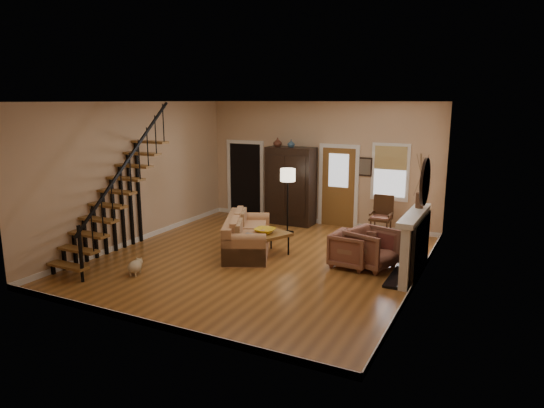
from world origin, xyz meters
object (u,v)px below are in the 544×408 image
at_px(sofa, 247,235).
at_px(armchair_left, 352,250).
at_px(armoire, 291,186).
at_px(armchair_right, 372,248).
at_px(floor_lamp, 288,201).
at_px(side_chair, 381,216).
at_px(coffee_table, 260,246).

relative_size(sofa, armchair_left, 2.65).
xyz_separation_m(armoire, sofa, (0.21, -2.79, -0.66)).
bearing_deg(armchair_right, armoire, 66.38).
distance_m(armchair_left, floor_lamp, 2.87).
height_order(floor_lamp, side_chair, floor_lamp).
xyz_separation_m(coffee_table, side_chair, (1.95, 2.75, 0.26)).
height_order(coffee_table, armchair_right, armchair_right).
height_order(armchair_left, floor_lamp, floor_lamp).
distance_m(coffee_table, armchair_right, 2.39).
height_order(armchair_left, armchair_right, armchair_right).
bearing_deg(side_chair, armchair_right, -80.29).
bearing_deg(armchair_left, armoire, 48.44).
bearing_deg(armchair_left, side_chair, 5.33).
relative_size(armoire, side_chair, 2.06).
bearing_deg(side_chair, coffee_table, -125.33).
bearing_deg(side_chair, armoire, 175.52).
bearing_deg(armoire, side_chair, -4.48).
bearing_deg(armchair_left, coffee_table, 102.10).
height_order(sofa, coffee_table, sofa).
bearing_deg(armchair_right, armchair_left, 127.14).
height_order(coffee_table, armchair_left, armchair_left).
xyz_separation_m(coffee_table, armchair_right, (2.35, 0.40, 0.15)).
xyz_separation_m(coffee_table, floor_lamp, (-0.26, 1.99, 0.58)).
xyz_separation_m(coffee_table, armchair_left, (1.98, 0.26, 0.11)).
xyz_separation_m(sofa, coffee_table, (0.40, -0.16, -0.14)).
bearing_deg(armoire, sofa, -85.77).
bearing_deg(floor_lamp, coffee_table, -82.71).
bearing_deg(armoire, armchair_right, -40.82).
distance_m(floor_lamp, side_chair, 2.35).
bearing_deg(coffee_table, armchair_left, 7.61).
bearing_deg(side_chair, sofa, -132.18).
xyz_separation_m(armoire, floor_lamp, (0.35, -0.95, -0.22)).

